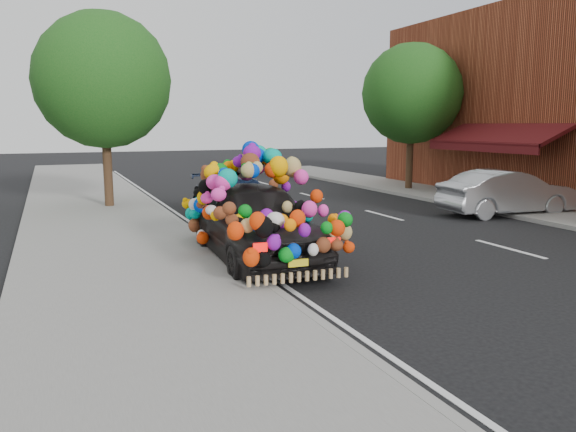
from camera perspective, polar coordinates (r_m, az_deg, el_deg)
name	(u,v)px	position (r m, az deg, el deg)	size (l,w,h in m)	color
ground	(366,265)	(10.96, 7.93, -4.95)	(100.00, 100.00, 0.00)	black
sidewalk	(138,287)	(9.53, -15.00, -6.98)	(4.00, 60.00, 0.12)	gray
kerb	(251,274)	(9.97, -3.79, -5.93)	(0.15, 60.00, 0.13)	gray
footpath_far	(552,214)	(18.47, 25.23, 0.23)	(3.00, 40.00, 0.12)	gray
lane_markings	(509,249)	(13.14, 21.54, -3.11)	(6.00, 50.00, 0.01)	silver
tree_near_sidewalk	(103,81)	(18.72, -18.26, 12.93)	(4.20, 4.20, 6.13)	#332114
tree_far_b	(412,94)	(23.42, 12.46, 12.02)	(4.00, 4.00, 5.90)	#332114
plush_art_car	(256,203)	(11.09, -3.31, 1.32)	(2.47, 4.93, 2.23)	black
navy_sedan	(237,200)	(15.46, -5.17, 1.62)	(1.76, 4.34, 1.26)	black
silver_hatchback	(507,193)	(17.94, 21.36, 2.21)	(1.43, 4.09, 1.35)	#9FA1A6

